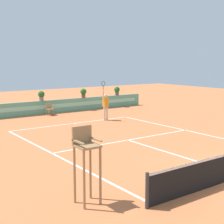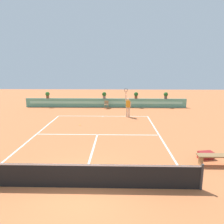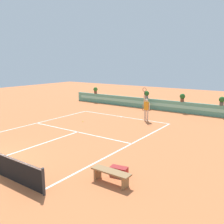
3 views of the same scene
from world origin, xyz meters
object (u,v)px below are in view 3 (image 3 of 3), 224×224
object	(u,v)px
tennis_ball_near_baseline	(83,121)
potted_plant_right	(182,97)
potted_plant_far_right	(222,100)
potted_plant_far_left	(95,90)
gear_bag	(119,171)
ball_kid_chair	(145,105)
tennis_player	(146,108)
bench_courtside	(111,174)
potted_plant_centre	(147,94)

from	to	relation	value
tennis_ball_near_baseline	potted_plant_right	world-z (taller)	potted_plant_right
potted_plant_far_right	potted_plant_far_left	size ratio (longest dim) A/B	1.00
potted_plant_far_left	gear_bag	bearing A→B (deg)	-48.22
ball_kid_chair	potted_plant_right	world-z (taller)	potted_plant_right
tennis_player	bench_courtside	bearing A→B (deg)	-69.96
tennis_ball_near_baseline	potted_plant_right	xyz separation A→B (m)	(4.97, 7.71, 1.38)
potted_plant_far_right	potted_plant_centre	size ratio (longest dim) A/B	1.00
bench_courtside	potted_plant_centre	size ratio (longest dim) A/B	2.21
tennis_player	tennis_ball_near_baseline	world-z (taller)	tennis_player
bench_courtside	potted_plant_right	size ratio (longest dim) A/B	2.21
potted_plant_far_left	potted_plant_right	size ratio (longest dim) A/B	1.00
potted_plant_far_left	bench_courtside	bearing A→B (deg)	-49.41
bench_courtside	tennis_player	world-z (taller)	tennis_player
tennis_player	potted_plant_far_left	world-z (taller)	tennis_player
tennis_ball_near_baseline	potted_plant_centre	world-z (taller)	potted_plant_centre
ball_kid_chair	bench_courtside	size ratio (longest dim) A/B	0.53
bench_courtside	potted_plant_far_left	xyz separation A→B (m)	(-12.32, 14.38, 1.04)
bench_courtside	potted_plant_far_right	world-z (taller)	potted_plant_far_right
potted_plant_far_right	potted_plant_right	xyz separation A→B (m)	(-3.29, 0.00, 0.00)
tennis_ball_near_baseline	potted_plant_right	bearing A→B (deg)	57.21
potted_plant_right	potted_plant_far_right	bearing A→B (deg)	0.00
tennis_ball_near_baseline	potted_plant_far_right	bearing A→B (deg)	43.04
potted_plant_far_right	potted_plant_right	distance (m)	3.29
bench_courtside	gear_bag	xyz separation A→B (m)	(-0.12, 0.73, -0.20)
bench_courtside	gear_bag	size ratio (longest dim) A/B	2.29
potted_plant_centre	bench_courtside	bearing A→B (deg)	-67.55
bench_courtside	tennis_player	bearing A→B (deg)	110.04
gear_bag	potted_plant_far_left	bearing A→B (deg)	131.78
potted_plant_far_right	potted_plant_centre	bearing A→B (deg)	180.00
ball_kid_chair	potted_plant_centre	bearing A→B (deg)	111.04
potted_plant_right	potted_plant_centre	bearing A→B (deg)	180.00
potted_plant_far_left	potted_plant_right	world-z (taller)	same
tennis_player	potted_plant_far_right	world-z (taller)	tennis_player
gear_bag	potted_plant_right	xyz separation A→B (m)	(-2.28, 13.66, 1.23)
gear_bag	potted_plant_far_right	bearing A→B (deg)	85.76
ball_kid_chair	bench_courtside	distance (m)	14.78
tennis_player	potted_plant_right	distance (m)	4.87
ball_kid_chair	gear_bag	xyz separation A→B (m)	(5.54, -12.92, -0.30)
bench_courtside	potted_plant_far_right	bearing A→B (deg)	86.45
potted_plant_centre	potted_plant_right	xyz separation A→B (m)	(3.55, 0.00, 0.00)
gear_bag	potted_plant_centre	bearing A→B (deg)	113.09
potted_plant_centre	potted_plant_far_left	world-z (taller)	same
potted_plant_centre	tennis_player	bearing A→B (deg)	-62.86
bench_courtside	potted_plant_far_right	xyz separation A→B (m)	(0.89, 14.38, 1.04)
ball_kid_chair	potted_plant_right	xyz separation A→B (m)	(3.27, 0.73, 0.93)
potted_plant_far_right	ball_kid_chair	bearing A→B (deg)	-173.63
bench_courtside	ball_kid_chair	bearing A→B (deg)	112.53
tennis_ball_near_baseline	potted_plant_far_left	distance (m)	9.27
bench_courtside	gear_bag	bearing A→B (deg)	99.46
gear_bag	tennis_player	world-z (taller)	tennis_player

